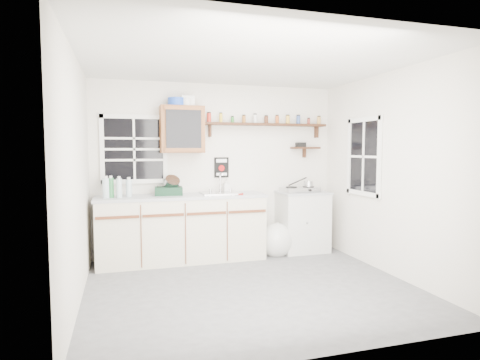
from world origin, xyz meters
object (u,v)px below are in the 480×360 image
object	(u,v)px
upper_cabinet	(182,130)
dish_rack	(170,188)
right_cabinet	(302,221)
main_cabinet	(182,228)
spice_shelf	(266,124)
hotplate	(300,189)

from	to	relation	value
upper_cabinet	dish_rack	size ratio (longest dim) A/B	1.66
right_cabinet	dish_rack	xyz separation A→B (m)	(-2.00, 0.03, 0.55)
right_cabinet	upper_cabinet	size ratio (longest dim) A/B	1.40
main_cabinet	upper_cabinet	distance (m)	1.37
right_cabinet	spice_shelf	distance (m)	1.58
dish_rack	spice_shelf	bearing A→B (deg)	10.44
main_cabinet	hotplate	size ratio (longest dim) A/B	3.94
main_cabinet	dish_rack	distance (m)	0.57
upper_cabinet	dish_rack	bearing A→B (deg)	-156.58
upper_cabinet	dish_rack	world-z (taller)	upper_cabinet
upper_cabinet	right_cabinet	bearing A→B (deg)	-3.76
right_cabinet	upper_cabinet	distance (m)	2.26
dish_rack	right_cabinet	bearing A→B (deg)	3.51
right_cabinet	spice_shelf	xyz separation A→B (m)	(-0.52, 0.19, 1.48)
main_cabinet	spice_shelf	xyz separation A→B (m)	(1.31, 0.21, 1.47)
right_cabinet	spice_shelf	world-z (taller)	spice_shelf
right_cabinet	upper_cabinet	world-z (taller)	upper_cabinet
dish_rack	hotplate	world-z (taller)	dish_rack
spice_shelf	hotplate	bearing A→B (deg)	-23.93
upper_cabinet	hotplate	world-z (taller)	upper_cabinet
spice_shelf	main_cabinet	bearing A→B (deg)	-170.78
spice_shelf	hotplate	distance (m)	1.11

